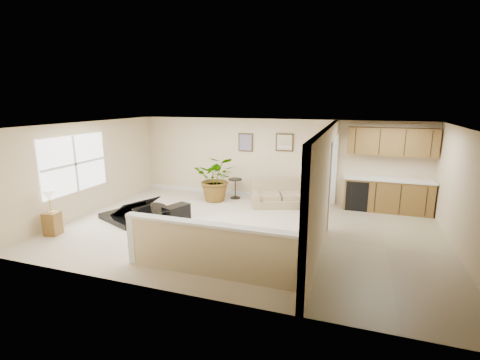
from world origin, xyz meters
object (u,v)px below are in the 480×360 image
(piano, at_px, (132,198))
(accent_table, at_px, (235,186))
(small_plant, at_px, (307,202))
(palm_plant, at_px, (217,179))
(piano_bench, at_px, (177,214))
(lamp_stand, at_px, (51,216))
(loveseat, at_px, (281,193))

(piano, bearing_deg, accent_table, 76.00)
(accent_table, bearing_deg, small_plant, -14.06)
(piano, height_order, small_plant, piano)
(palm_plant, bearing_deg, piano_bench, -95.54)
(accent_table, bearing_deg, piano_bench, -104.50)
(accent_table, height_order, palm_plant, palm_plant)
(small_plant, bearing_deg, accent_table, 165.94)
(piano_bench, xyz_separation_m, palm_plant, (0.21, 2.17, 0.47))
(piano_bench, bearing_deg, piano, -179.73)
(piano, xyz_separation_m, lamp_stand, (-1.02, -1.66, -0.09))
(piano, bearing_deg, small_plant, 48.11)
(small_plant, xyz_separation_m, lamp_stand, (-5.34, -3.67, 0.20))
(piano, xyz_separation_m, loveseat, (3.48, 2.38, -0.17))
(loveseat, height_order, small_plant, loveseat)
(piano, xyz_separation_m, piano_bench, (1.30, 0.01, -0.31))
(piano_bench, xyz_separation_m, loveseat, (2.18, 2.37, 0.14))
(loveseat, bearing_deg, palm_plant, 165.78)
(palm_plant, distance_m, small_plant, 2.85)
(piano_bench, distance_m, accent_table, 2.68)
(palm_plant, relative_size, small_plant, 2.50)
(palm_plant, xyz_separation_m, small_plant, (2.81, -0.17, -0.44))
(loveseat, bearing_deg, accent_table, 151.66)
(accent_table, bearing_deg, lamp_stand, -125.06)
(piano_bench, xyz_separation_m, small_plant, (3.02, 2.00, 0.03))
(palm_plant, bearing_deg, small_plant, -3.41)
(piano, relative_size, small_plant, 3.23)
(palm_plant, bearing_deg, loveseat, 5.74)
(piano_bench, bearing_deg, palm_plant, 84.46)
(accent_table, bearing_deg, piano, -127.16)
(piano_bench, relative_size, loveseat, 0.34)
(palm_plant, height_order, lamp_stand, palm_plant)
(loveseat, xyz_separation_m, small_plant, (0.84, -0.37, -0.11))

